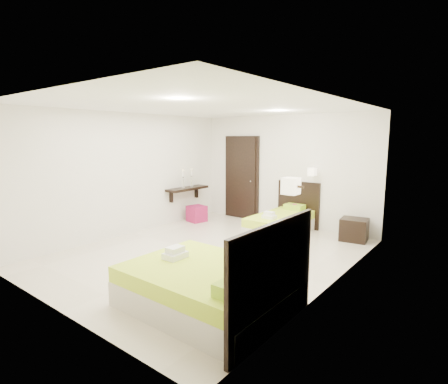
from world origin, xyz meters
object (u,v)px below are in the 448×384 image
Objects in this scene: bed_single at (282,222)px; ottoman at (197,214)px; bed_double at (211,286)px; nightstand at (354,230)px.

bed_single is 4.37× the size of ottoman.
bed_single is at bearing 7.27° from ottoman.
bed_double reaches higher than nightstand.
nightstand is (1.39, 0.46, -0.03)m from bed_single.
bed_single is 3.64m from bed_double.
bed_single reaches higher than nightstand.
nightstand reaches higher than ottoman.
ottoman is (-2.25, -0.29, -0.06)m from bed_single.
bed_double is at bearing -104.07° from nightstand.
bed_single is at bearing -169.42° from nightstand.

